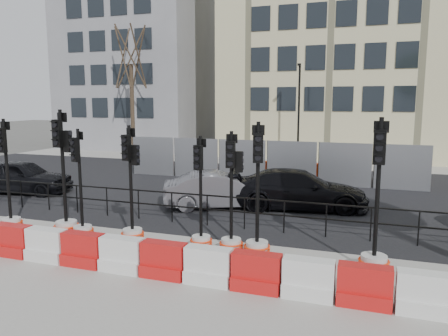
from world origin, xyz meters
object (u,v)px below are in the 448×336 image
at_px(traffic_signal_h, 375,243).
at_px(car_a, 21,177).
at_px(traffic_signal_a, 10,209).
at_px(traffic_signal_d, 132,216).
at_px(car_c, 298,190).

distance_m(traffic_signal_h, car_a, 14.67).
height_order(traffic_signal_a, traffic_signal_h, traffic_signal_h).
height_order(traffic_signal_a, traffic_signal_d, traffic_signal_a).
relative_size(traffic_signal_a, traffic_signal_h, 0.95).
relative_size(traffic_signal_h, car_a, 0.79).
distance_m(traffic_signal_a, traffic_signal_d, 3.98).
relative_size(traffic_signal_a, car_c, 0.65).
distance_m(traffic_signal_a, traffic_signal_h, 10.23).
bearing_deg(traffic_signal_a, car_c, 31.74).
xyz_separation_m(traffic_signal_d, car_a, (-7.78, 4.16, -0.05)).
xyz_separation_m(traffic_signal_a, traffic_signal_d, (3.98, 0.25, 0.08)).
bearing_deg(car_a, traffic_signal_d, -128.74).
distance_m(car_a, car_c, 11.49).
distance_m(traffic_signal_d, car_a, 8.82).
bearing_deg(car_c, car_a, 85.25).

